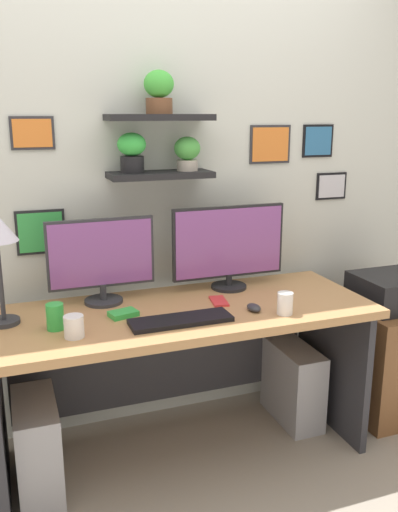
{
  "coord_description": "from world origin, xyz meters",
  "views": [
    {
      "loc": [
        -0.73,
        -2.22,
        1.61
      ],
      "look_at": [
        0.1,
        0.05,
        0.98
      ],
      "focal_mm": 38.04,
      "sensor_mm": 36.0,
      "label": 1
    }
  ],
  "objects": [
    {
      "name": "ground_plane",
      "position": [
        0.0,
        0.0,
        0.0
      ],
      "size": [
        8.0,
        8.0,
        0.0
      ],
      "primitive_type": "plane",
      "color": "gray"
    },
    {
      "name": "back_wall_assembly",
      "position": [
        -0.0,
        0.44,
        1.36
      ],
      "size": [
        4.4,
        0.24,
        2.7
      ],
      "color": "silver",
      "rests_on": "ground"
    },
    {
      "name": "desk",
      "position": [
        0.0,
        0.06,
        0.54
      ],
      "size": [
        1.77,
        0.68,
        0.75
      ],
      "color": "tan",
      "rests_on": "ground"
    },
    {
      "name": "monitor_left",
      "position": [
        -0.32,
        0.22,
        0.96
      ],
      "size": [
        0.5,
        0.18,
        0.4
      ],
      "color": "#2D2D33",
      "rests_on": "desk"
    },
    {
      "name": "monitor_right",
      "position": [
        0.32,
        0.22,
        0.97
      ],
      "size": [
        0.59,
        0.18,
        0.42
      ],
      "color": "black",
      "rests_on": "desk"
    },
    {
      "name": "keyboard",
      "position": [
        -0.06,
        -0.16,
        0.76
      ],
      "size": [
        0.44,
        0.14,
        0.02
      ],
      "primitive_type": "cube",
      "color": "black",
      "rests_on": "desk"
    },
    {
      "name": "computer_mouse",
      "position": [
        0.3,
        -0.13,
        0.77
      ],
      "size": [
        0.06,
        0.09,
        0.03
      ],
      "primitive_type": "ellipsoid",
      "color": "#2D2D33",
      "rests_on": "desk"
    },
    {
      "name": "cell_phone",
      "position": [
        0.19,
        0.03,
        0.76
      ],
      "size": [
        0.09,
        0.15,
        0.01
      ],
      "primitive_type": "cube",
      "rotation": [
        0.0,
        0.0,
        -0.16
      ],
      "color": "red",
      "rests_on": "desk"
    },
    {
      "name": "coffee_mug",
      "position": [
        -0.51,
        -0.16,
        0.8
      ],
      "size": [
        0.08,
        0.08,
        0.09
      ],
      "primitive_type": "cylinder",
      "color": "white",
      "rests_on": "desk"
    },
    {
      "name": "pen_cup",
      "position": [
        0.41,
        -0.22,
        0.8
      ],
      "size": [
        0.07,
        0.07,
        0.1
      ],
      "primitive_type": "cylinder",
      "color": "white",
      "rests_on": "desk"
    },
    {
      "name": "scissors_tray",
      "position": [
        -0.27,
        0.0,
        0.76
      ],
      "size": [
        0.14,
        0.11,
        0.02
      ],
      "primitive_type": "cube",
      "rotation": [
        0.0,
        0.0,
        0.25
      ],
      "color": "green",
      "rests_on": "desk"
    },
    {
      "name": "water_cup",
      "position": [
        -0.57,
        -0.05,
        0.81
      ],
      "size": [
        0.07,
        0.07,
        0.11
      ],
      "primitive_type": "cylinder",
      "color": "green",
      "rests_on": "desk"
    },
    {
      "name": "drawer_cabinet",
      "position": [
        1.19,
        0.02,
        0.31
      ],
      "size": [
        0.44,
        0.5,
        0.61
      ],
      "primitive_type": "cube",
      "color": "brown",
      "rests_on": "ground"
    },
    {
      "name": "printer",
      "position": [
        1.19,
        0.02,
        0.7
      ],
      "size": [
        0.38,
        0.34,
        0.17
      ],
      "primitive_type": "cube",
      "color": "black",
      "rests_on": "drawer_cabinet"
    },
    {
      "name": "computer_tower_left",
      "position": [
        -0.68,
        -0.05,
        0.22
      ],
      "size": [
        0.18,
        0.4,
        0.43
      ],
      "primitive_type": "cube",
      "color": "#99999E",
      "rests_on": "ground"
    },
    {
      "name": "computer_tower_right",
      "position": [
        0.65,
        0.09,
        0.21
      ],
      "size": [
        0.18,
        0.4,
        0.42
      ],
      "primitive_type": "cube",
      "color": "#99999E",
      "rests_on": "ground"
    }
  ]
}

